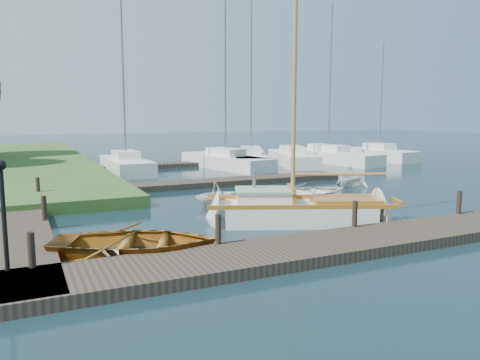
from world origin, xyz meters
name	(u,v)px	position (x,y,z in m)	size (l,w,h in m)	color
ground	(240,211)	(0.00, 0.00, 0.00)	(160.00, 160.00, 0.00)	black
near_dock	(334,245)	(0.00, -6.00, 0.15)	(18.00, 2.20, 0.30)	#312620
left_dock	(12,216)	(-8.00, 2.00, 0.15)	(2.20, 18.00, 0.30)	#312620
far_dock	(222,182)	(2.00, 6.50, 0.15)	(14.00, 1.60, 0.30)	#312620
pontoon	(268,160)	(10.00, 16.00, 0.15)	(30.00, 1.60, 0.30)	#312620
mooring_post_0	(31,250)	(-7.50, -5.00, 0.70)	(0.16, 0.16, 0.80)	black
mooring_post_1	(218,229)	(-3.00, -5.00, 0.70)	(0.16, 0.16, 0.80)	black
mooring_post_2	(355,214)	(1.50, -5.00, 0.70)	(0.16, 0.16, 0.80)	black
mooring_post_3	(459,202)	(6.00, -5.00, 0.70)	(0.16, 0.16, 0.80)	black
mooring_post_4	(44,208)	(-7.00, 0.00, 0.70)	(0.16, 0.16, 0.80)	black
mooring_post_5	(38,187)	(-7.00, 5.00, 0.70)	(0.16, 0.16, 0.80)	black
lamp_post	(3,200)	(-8.00, -5.00, 1.87)	(0.24, 0.24, 2.44)	black
sailboat	(303,213)	(1.07, -2.80, 0.34)	(7.34, 4.64, 9.83)	white
dinghy	(136,239)	(-4.98, -4.09, 0.45)	(3.10, 4.34, 0.90)	brown
tender_b	(218,192)	(-0.30, 1.50, 0.55)	(1.80, 2.08, 1.10)	white
tender_c	(311,190)	(3.92, 0.95, 0.39)	(2.68, 3.76, 0.78)	white
tender_d	(351,175)	(7.90, 3.19, 0.59)	(1.94, 2.25, 1.19)	white
marina_boat_0	(126,163)	(-1.44, 14.17, 0.59)	(2.21, 7.16, 12.00)	white
marina_boat_2	(226,160)	(5.35, 13.66, 0.57)	(3.76, 8.83, 11.57)	white
marina_boat_3	(251,158)	(7.61, 14.24, 0.59)	(5.32, 8.13, 12.99)	white
marina_boat_4	(292,157)	(10.88, 13.80, 0.58)	(4.57, 8.30, 11.84)	white
marina_boat_5	(328,155)	(14.22, 13.92, 0.57)	(3.37, 9.83, 11.99)	white
marina_boat_6	(379,153)	(19.07, 13.62, 0.56)	(2.60, 6.99, 9.33)	white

